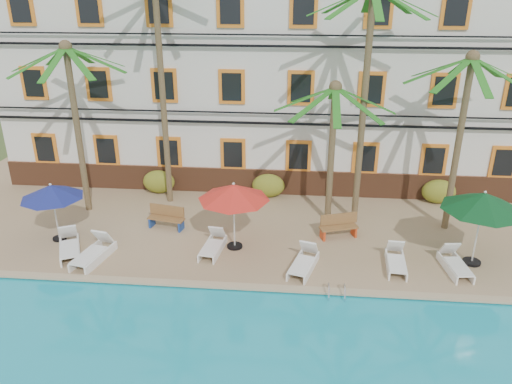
# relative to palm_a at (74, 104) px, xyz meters

# --- Properties ---
(ground) EXTENTS (100.00, 100.00, 0.00)m
(ground) POSITION_rel_palm_a_xyz_m (7.59, -4.48, -4.94)
(ground) COLOR #384C23
(ground) RESTS_ON ground
(pool_deck) EXTENTS (30.00, 12.00, 0.25)m
(pool_deck) POSITION_rel_palm_a_xyz_m (7.59, 0.52, -4.81)
(pool_deck) COLOR tan
(pool_deck) RESTS_ON ground
(pool_coping) EXTENTS (30.00, 0.35, 0.06)m
(pool_coping) POSITION_rel_palm_a_xyz_m (7.59, -5.38, -4.66)
(pool_coping) COLOR tan
(pool_coping) RESTS_ON pool_deck
(hotel_building) EXTENTS (25.40, 6.44, 10.22)m
(hotel_building) POSITION_rel_palm_a_xyz_m (7.59, 5.50, 0.43)
(hotel_building) COLOR silver
(hotel_building) RESTS_ON pool_deck
(palm_a) EXTENTS (4.62, 4.62, 7.18)m
(palm_a) POSITION_rel_palm_a_xyz_m (0.00, 0.00, 0.00)
(palm_a) COLOR brown
(palm_a) RESTS_ON pool_deck
(palm_b) EXTENTS (4.62, 4.62, 9.99)m
(palm_b) POSITION_rel_palm_a_xyz_m (3.33, 1.25, 1.59)
(palm_b) COLOR brown
(palm_b) RESTS_ON pool_deck
(palm_c) EXTENTS (4.62, 4.62, 5.83)m
(palm_c) POSITION_rel_palm_a_xyz_m (10.40, -0.11, -0.80)
(palm_c) COLOR brown
(palm_c) RESTS_ON pool_deck
(palm_d) EXTENTS (4.62, 4.62, 9.32)m
(palm_d) POSITION_rel_palm_a_xyz_m (11.51, -0.03, 1.22)
(palm_d) COLOR brown
(palm_d) RESTS_ON pool_deck
(palm_e) EXTENTS (4.62, 4.62, 7.02)m
(palm_e) POSITION_rel_palm_a_xyz_m (15.13, -0.36, -0.09)
(palm_e) COLOR brown
(palm_e) RESTS_ON pool_deck
(shrub_left) EXTENTS (1.50, 0.90, 1.10)m
(shrub_left) POSITION_rel_palm_a_xyz_m (2.59, 2.12, -4.14)
(shrub_left) COLOR #2F611B
(shrub_left) RESTS_ON pool_deck
(shrub_mid) EXTENTS (1.50, 0.90, 1.10)m
(shrub_mid) POSITION_rel_palm_a_xyz_m (7.76, 2.12, -4.14)
(shrub_mid) COLOR #2F611B
(shrub_mid) RESTS_ON pool_deck
(shrub_right) EXTENTS (1.50, 0.90, 1.10)m
(shrub_right) POSITION_rel_palm_a_xyz_m (15.42, 2.12, -4.14)
(shrub_right) COLOR #2F611B
(shrub_right) RESTS_ON pool_deck
(umbrella_blue) EXTENTS (2.35, 2.35, 2.35)m
(umbrella_blue) POSITION_rel_palm_a_xyz_m (-0.05, -2.75, -2.69)
(umbrella_blue) COLOR black
(umbrella_blue) RESTS_ON pool_deck
(umbrella_red) EXTENTS (2.63, 2.63, 2.63)m
(umbrella_red) POSITION_rel_palm_a_xyz_m (6.83, -2.75, -2.44)
(umbrella_red) COLOR black
(umbrella_red) RESTS_ON pool_deck
(umbrella_green) EXTENTS (2.81, 2.81, 2.80)m
(umbrella_green) POSITION_rel_palm_a_xyz_m (15.39, -3.12, -2.29)
(umbrella_green) COLOR black
(umbrella_green) RESTS_ON pool_deck
(lounger_a) EXTENTS (1.44, 2.04, 0.91)m
(lounger_a) POSITION_rel_palm_a_xyz_m (0.83, -3.74, -4.39)
(lounger_a) COLOR white
(lounger_a) RESTS_ON pool_deck
(lounger_b) EXTENTS (1.10, 2.11, 0.95)m
(lounger_b) POSITION_rel_palm_a_xyz_m (1.92, -4.12, -4.38)
(lounger_b) COLOR white
(lounger_b) RESTS_ON pool_deck
(lounger_c) EXTENTS (0.84, 1.82, 0.83)m
(lounger_c) POSITION_rel_palm_a_xyz_m (6.07, -3.14, -4.42)
(lounger_c) COLOR white
(lounger_c) RESTS_ON pool_deck
(lounger_d) EXTENTS (1.15, 1.97, 0.88)m
(lounger_d) POSITION_rel_palm_a_xyz_m (9.42, -4.07, -4.40)
(lounger_d) COLOR white
(lounger_d) RESTS_ON pool_deck
(lounger_e) EXTENTS (0.76, 1.81, 0.84)m
(lounger_e) POSITION_rel_palm_a_xyz_m (12.63, -3.65, -4.42)
(lounger_e) COLOR white
(lounger_e) RESTS_ON pool_deck
(lounger_f) EXTENTS (0.86, 1.86, 0.85)m
(lounger_f) POSITION_rel_palm_a_xyz_m (14.63, -3.66, -4.41)
(lounger_f) COLOR white
(lounger_f) RESTS_ON pool_deck
(bench_left) EXTENTS (1.56, 0.76, 0.93)m
(bench_left) POSITION_rel_palm_a_xyz_m (3.89, -1.38, -4.22)
(bench_left) COLOR olive
(bench_left) RESTS_ON pool_deck
(bench_right) EXTENTS (1.57, 0.92, 0.93)m
(bench_right) POSITION_rel_palm_a_xyz_m (10.73, -1.52, -4.22)
(bench_right) COLOR olive
(bench_right) RESTS_ON pool_deck
(pool_ladder) EXTENTS (0.54, 0.74, 0.74)m
(pool_ladder) POSITION_rel_palm_a_xyz_m (10.47, -5.48, -4.69)
(pool_ladder) COLOR silver
(pool_ladder) RESTS_ON ground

